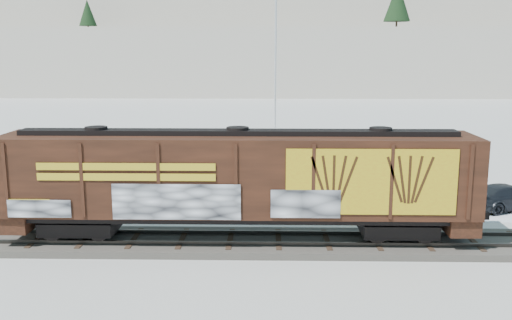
{
  "coord_description": "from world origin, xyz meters",
  "views": [
    {
      "loc": [
        -2.43,
        -22.57,
        7.94
      ],
      "look_at": [
        -3.0,
        3.0,
        3.06
      ],
      "focal_mm": 40.0,
      "sensor_mm": 36.0,
      "label": 1
    }
  ],
  "objects_px": {
    "hopper_railcar": "(238,177)",
    "car_dark": "(507,197)",
    "car_silver": "(272,183)",
    "flagpole": "(277,99)",
    "car_white": "(239,180)"
  },
  "relations": [
    {
      "from": "flagpole",
      "to": "car_silver",
      "type": "height_order",
      "value": "flagpole"
    },
    {
      "from": "flagpole",
      "to": "car_silver",
      "type": "relative_size",
      "value": 2.78
    },
    {
      "from": "hopper_railcar",
      "to": "flagpole",
      "type": "xyz_separation_m",
      "value": [
        1.78,
        15.94,
        1.87
      ]
    },
    {
      "from": "car_silver",
      "to": "car_white",
      "type": "bearing_deg",
      "value": 67.87
    },
    {
      "from": "car_white",
      "to": "car_dark",
      "type": "xyz_separation_m",
      "value": [
        13.79,
        -2.62,
        -0.19
      ]
    },
    {
      "from": "car_silver",
      "to": "car_white",
      "type": "distance_m",
      "value": 1.87
    },
    {
      "from": "car_dark",
      "to": "car_silver",
      "type": "bearing_deg",
      "value": 57.6
    },
    {
      "from": "hopper_railcar",
      "to": "car_silver",
      "type": "relative_size",
      "value": 4.16
    },
    {
      "from": "car_silver",
      "to": "car_dark",
      "type": "xyz_separation_m",
      "value": [
        11.95,
        -2.34,
        -0.13
      ]
    },
    {
      "from": "car_silver",
      "to": "car_white",
      "type": "xyz_separation_m",
      "value": [
        -1.85,
        0.28,
        0.06
      ]
    },
    {
      "from": "hopper_railcar",
      "to": "car_white",
      "type": "bearing_deg",
      "value": 92.91
    },
    {
      "from": "hopper_railcar",
      "to": "car_dark",
      "type": "bearing_deg",
      "value": 23.41
    },
    {
      "from": "car_silver",
      "to": "flagpole",
      "type": "bearing_deg",
      "value": -16.22
    },
    {
      "from": "hopper_railcar",
      "to": "car_dark",
      "type": "relative_size",
      "value": 4.27
    },
    {
      "from": "car_silver",
      "to": "car_white",
      "type": "relative_size",
      "value": 0.9
    }
  ]
}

